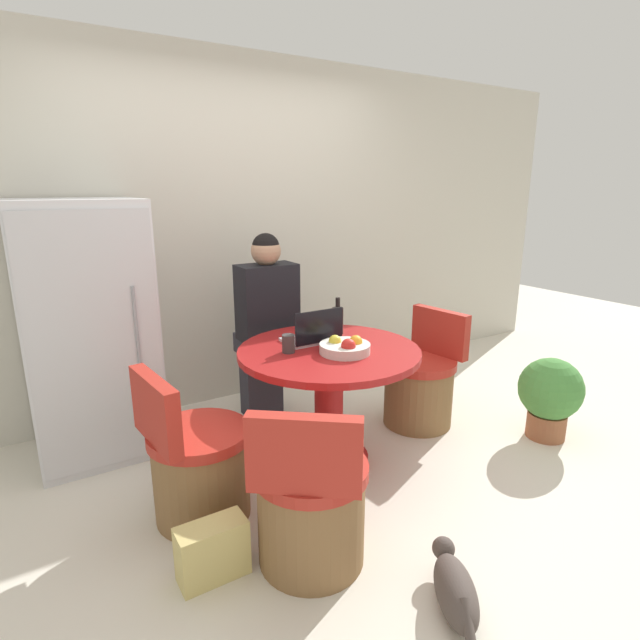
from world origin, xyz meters
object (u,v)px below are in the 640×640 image
bottle (338,320)px  laptop (313,335)px  chair_right_side (420,386)px  refrigerator (88,331)px  person_seated (265,320)px  chair_left_side (198,467)px  potted_plant (550,394)px  dining_table (329,383)px  chair_near_left_corner (311,507)px  cat (455,589)px  fruit_bowl (345,347)px  handbag (213,551)px

bottle → laptop: bearing=-161.9°
laptop → chair_right_side: bearing=177.0°
refrigerator → person_seated: refrigerator is taller
chair_left_side → potted_plant: size_ratio=1.45×
laptop → potted_plant: 1.66m
dining_table → bottle: 0.44m
chair_near_left_corner → bottle: (0.74, 0.90, 0.55)m
refrigerator → dining_table: 1.51m
chair_near_left_corner → bottle: bearing=-91.3°
person_seated → potted_plant: 1.99m
refrigerator → chair_right_side: refrigerator is taller
refrigerator → person_seated: (1.12, -0.16, -0.05)m
chair_near_left_corner → bottle: size_ratio=3.41×
chair_right_side → potted_plant: bearing=36.0°
dining_table → cat: (-0.17, -1.20, -0.43)m
person_seated → refrigerator: bearing=-8.3°
chair_left_side → person_seated: bearing=-49.4°
chair_near_left_corner → dining_table: bearing=-90.0°
dining_table → cat: size_ratio=2.36×
chair_near_left_corner → cat: size_ratio=1.78×
laptop → fruit_bowl: laptop is taller
dining_table → fruit_bowl: bearing=-73.1°
laptop → handbag: (-0.92, -0.68, -0.65)m
handbag → laptop: bearing=36.5°
refrigerator → cat: refrigerator is taller
dining_table → cat: 1.29m
person_seated → fruit_bowl: (0.08, -0.87, 0.03)m
chair_near_left_corner → potted_plant: size_ratio=1.45×
person_seated → cat: size_ratio=2.99×
cat → handbag: handbag is taller
dining_table → handbag: 1.15m
cat → handbag: 1.02m
dining_table → laptop: size_ratio=3.31×
potted_plant → fruit_bowl: bearing=164.1°
handbag → chair_right_side: bearing=19.7°
cat → person_seated: bearing=28.1°
dining_table → bottle: bearing=47.1°
bottle → potted_plant: 1.51m
cat → bottle: bearing=16.8°
chair_near_left_corner → bottle: 1.28m
chair_near_left_corner → refrigerator: bearing=-29.9°
cat → handbag: (-0.76, 0.68, 0.04)m
refrigerator → cat: 2.45m
laptop → potted_plant: laptop is taller
laptop → bottle: bottle is taller
refrigerator → cat: size_ratio=3.50×
chair_right_side → laptop: bearing=-100.3°
refrigerator → chair_left_side: 1.18m
bottle → potted_plant: bearing=-31.3°
dining_table → fruit_bowl: 0.28m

